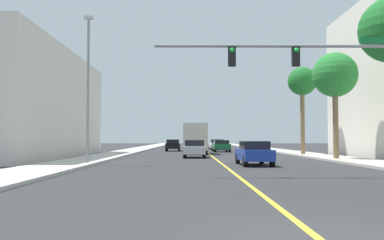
# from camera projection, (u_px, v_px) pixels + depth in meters

# --- Properties ---
(ground) EXTENTS (192.00, 192.00, 0.00)m
(ground) POSITION_uv_depth(u_px,v_px,m) (207.00, 152.00, 48.57)
(ground) COLOR #2D2D30
(sidewalk_left) EXTENTS (3.31, 168.00, 0.15)m
(sidewalk_left) POSITION_uv_depth(u_px,v_px,m) (127.00, 152.00, 48.52)
(sidewalk_left) COLOR beige
(sidewalk_left) RESTS_ON ground
(sidewalk_right) EXTENTS (3.31, 168.00, 0.15)m
(sidewalk_right) POSITION_uv_depth(u_px,v_px,m) (287.00, 152.00, 48.64)
(sidewalk_right) COLOR #B2ADA3
(sidewalk_right) RESTS_ON ground
(lane_marking_center) EXTENTS (0.16, 144.00, 0.01)m
(lane_marking_center) POSITION_uv_depth(u_px,v_px,m) (207.00, 152.00, 48.57)
(lane_marking_center) COLOR yellow
(lane_marking_center) RESTS_ON ground
(traffic_signal_mast) EXTENTS (11.77, 0.36, 5.80)m
(traffic_signal_mast) POSITION_uv_depth(u_px,v_px,m) (338.00, 70.00, 17.72)
(traffic_signal_mast) COLOR gray
(traffic_signal_mast) RESTS_ON sidewalk_right
(street_lamp) EXTENTS (0.56, 0.28, 8.92)m
(street_lamp) POSITION_uv_depth(u_px,v_px,m) (88.00, 82.00, 25.24)
(street_lamp) COLOR gray
(street_lamp) RESTS_ON sidewalk_left
(palm_mid) EXTENTS (3.33, 3.33, 7.87)m
(palm_mid) POSITION_uv_depth(u_px,v_px,m) (335.00, 76.00, 31.04)
(palm_mid) COLOR brown
(palm_mid) RESTS_ON sidewalk_right
(palm_far) EXTENTS (2.72, 2.72, 8.29)m
(palm_far) POSITION_uv_depth(u_px,v_px,m) (302.00, 83.00, 39.71)
(palm_far) COLOR brown
(palm_far) RESTS_ON sidewalk_right
(car_silver) EXTENTS (1.87, 4.04, 1.47)m
(car_silver) POSITION_uv_depth(u_px,v_px,m) (194.00, 149.00, 35.09)
(car_silver) COLOR #BCBCC1
(car_silver) RESTS_ON ground
(car_white) EXTENTS (2.08, 4.57, 1.49)m
(car_white) POSITION_uv_depth(u_px,v_px,m) (217.00, 144.00, 59.32)
(car_white) COLOR white
(car_white) RESTS_ON ground
(car_green) EXTENTS (2.04, 4.03, 1.42)m
(car_green) POSITION_uv_depth(u_px,v_px,m) (221.00, 146.00, 50.36)
(car_green) COLOR #196638
(car_green) RESTS_ON ground
(car_yellow) EXTENTS (2.07, 4.49, 1.47)m
(car_yellow) POSITION_uv_depth(u_px,v_px,m) (192.00, 145.00, 55.57)
(car_yellow) COLOR gold
(car_yellow) RESTS_ON ground
(car_blue) EXTENTS (1.84, 4.11, 1.45)m
(car_blue) POSITION_uv_depth(u_px,v_px,m) (254.00, 153.00, 24.92)
(car_blue) COLOR #1E389E
(car_blue) RESTS_ON ground
(car_black) EXTENTS (1.83, 4.19, 1.49)m
(car_black) POSITION_uv_depth(u_px,v_px,m) (173.00, 145.00, 53.39)
(car_black) COLOR black
(car_black) RESTS_ON ground
(delivery_truck) EXTENTS (2.61, 7.20, 3.13)m
(delivery_truck) POSITION_uv_depth(u_px,v_px,m) (196.00, 138.00, 43.48)
(delivery_truck) COLOR #194799
(delivery_truck) RESTS_ON ground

